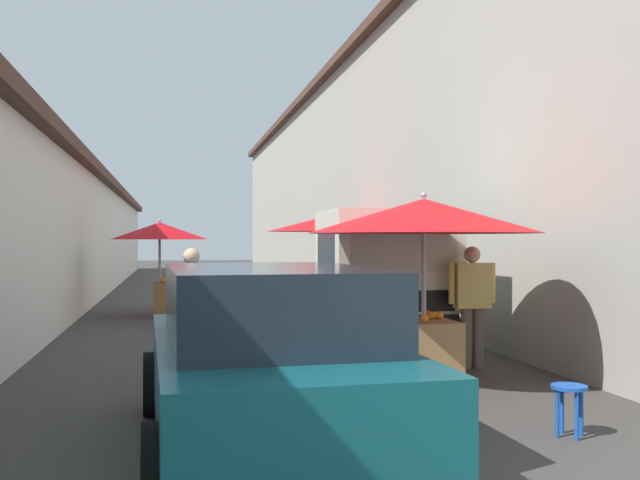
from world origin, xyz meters
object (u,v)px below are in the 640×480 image
at_px(delivery_truck, 373,281).
at_px(vendor_in_shade, 191,299).
at_px(fruit_stall_near_right, 424,231).
at_px(fruit_stall_far_right, 162,244).
at_px(plastic_stool, 569,398).
at_px(fruit_stall_mid_lane, 318,238).
at_px(vendor_by_crates, 472,298).
at_px(hatchback_car, 268,357).

relative_size(delivery_truck, vendor_in_shade, 3.16).
bearing_deg(fruit_stall_near_right, fruit_stall_far_right, 20.41).
height_order(delivery_truck, plastic_stool, delivery_truck).
xyz_separation_m(fruit_stall_near_right, vendor_in_shade, (1.60, 2.59, -0.87)).
bearing_deg(plastic_stool, fruit_stall_mid_lane, -0.27).
bearing_deg(vendor_by_crates, fruit_stall_far_right, 28.66).
relative_size(fruit_stall_near_right, plastic_stool, 6.18).
xyz_separation_m(hatchback_car, plastic_stool, (-0.13, -2.54, -0.41)).
distance_m(fruit_stall_near_right, vendor_in_shade, 3.17).
bearing_deg(fruit_stall_mid_lane, vendor_in_shade, 155.72).
bearing_deg(fruit_stall_mid_lane, hatchback_car, 166.26).
bearing_deg(plastic_stool, fruit_stall_far_right, 18.41).
bearing_deg(vendor_in_shade, plastic_stool, -142.12).
relative_size(vendor_by_crates, vendor_in_shade, 1.01).
relative_size(fruit_stall_far_right, vendor_by_crates, 1.35).
height_order(fruit_stall_far_right, hatchback_car, fruit_stall_far_right).
bearing_deg(fruit_stall_near_right, plastic_stool, -169.12).
xyz_separation_m(hatchback_car, vendor_by_crates, (3.02, -3.07, 0.17)).
distance_m(fruit_stall_mid_lane, delivery_truck, 5.93).
bearing_deg(fruit_stall_mid_lane, fruit_stall_near_right, 176.65).
relative_size(fruit_stall_mid_lane, fruit_stall_near_right, 0.89).
xyz_separation_m(fruit_stall_mid_lane, delivery_truck, (-5.88, 0.36, -0.66)).
height_order(vendor_in_shade, plastic_stool, vendor_in_shade).
xyz_separation_m(vendor_by_crates, vendor_in_shade, (0.74, 3.56, -0.02)).
bearing_deg(vendor_by_crates, vendor_in_shade, 78.20).
height_order(fruit_stall_mid_lane, plastic_stool, fruit_stall_mid_lane).
xyz_separation_m(fruit_stall_mid_lane, hatchback_car, (-10.60, 2.59, -0.96)).
distance_m(hatchback_car, plastic_stool, 2.58).
distance_m(fruit_stall_far_right, hatchback_car, 10.48).
distance_m(delivery_truck, vendor_in_shade, 2.88).
relative_size(fruit_stall_far_right, vendor_in_shade, 1.37).
xyz_separation_m(fruit_stall_mid_lane, vendor_in_shade, (-6.83, 3.08, -0.81)).
bearing_deg(plastic_stool, delivery_truck, 3.70).
xyz_separation_m(fruit_stall_near_right, hatchback_car, (-2.17, 2.10, -1.02)).
bearing_deg(fruit_stall_mid_lane, plastic_stool, 179.73).
relative_size(hatchback_car, vendor_by_crates, 2.51).
bearing_deg(fruit_stall_far_right, plastic_stool, -161.59).
height_order(fruit_stall_near_right, vendor_in_shade, fruit_stall_near_right).
distance_m(fruit_stall_near_right, plastic_stool, 2.75).
height_order(fruit_stall_far_right, delivery_truck, fruit_stall_far_right).
xyz_separation_m(fruit_stall_mid_lane, fruit_stall_near_right, (-8.43, 0.49, 0.06)).
height_order(fruit_stall_far_right, vendor_in_shade, fruit_stall_far_right).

